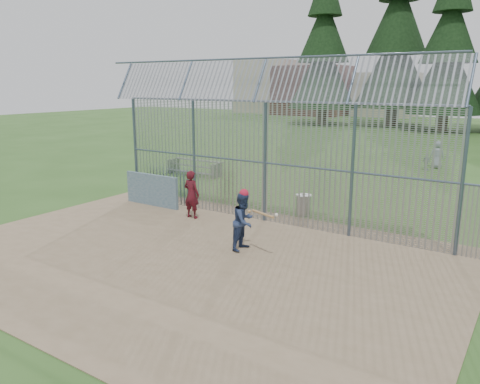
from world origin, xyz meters
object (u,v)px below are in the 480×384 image
Objects in this scene: onlooker at (192,194)px; trash_can at (303,205)px; bleacher at (194,167)px; dugout_wall at (152,190)px; batter at (244,221)px.

onlooker reaches higher than trash_can.
onlooker is 2.03× the size of trash_can.
trash_can reaches higher than bleacher.
trash_can is (3.07, 2.44, -0.47)m from onlooker.
batter reaches higher than dugout_wall.
bleacher is (-4.89, 6.23, -0.44)m from onlooker.
batter reaches higher than bleacher.
onlooker reaches higher than dugout_wall.
trash_can is at bearing 19.73° from dugout_wall.
dugout_wall is 0.83× the size of bleacher.
onlooker is 7.94m from bleacher.
bleacher is (-2.55, 5.74, -0.21)m from dugout_wall.
dugout_wall is at bearing -66.03° from bleacher.
trash_can is (-0.14, 4.10, -0.45)m from batter.
dugout_wall is 6.28m from bleacher.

